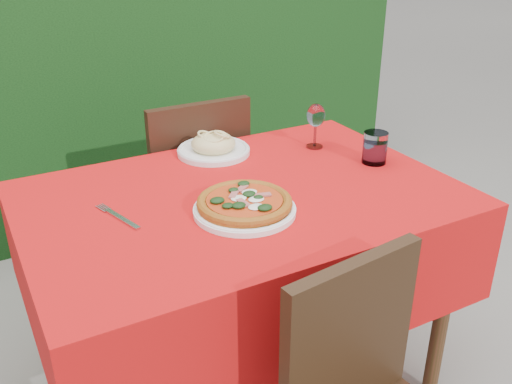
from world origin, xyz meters
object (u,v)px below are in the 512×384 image
fork (122,219)px  chair_far (193,188)px  wine_glass (316,117)px  water_glass (375,149)px  pasta_plate (213,147)px  pizza_plate (245,205)px

fork → chair_far: bearing=36.5°
wine_glass → water_glass: bearing=-66.1°
chair_far → wine_glass: wine_glass is taller
pasta_plate → wine_glass: (0.34, -0.12, 0.09)m
chair_far → water_glass: chair_far is taller
water_glass → wine_glass: size_ratio=0.66×
wine_glass → fork: size_ratio=0.77×
chair_far → water_glass: (0.41, -0.58, 0.29)m
water_glass → fork: (-0.85, 0.01, -0.04)m
chair_far → pasta_plate: size_ratio=3.54×
pizza_plate → water_glass: (0.54, 0.11, 0.02)m
pasta_plate → wine_glass: wine_glass is taller
pizza_plate → fork: 0.33m
pasta_plate → fork: (-0.42, -0.32, -0.02)m
chair_far → fork: size_ratio=4.26×
chair_far → pasta_plate: 0.37m
pizza_plate → wine_glass: bearing=35.8°
chair_far → water_glass: bearing=125.2°
water_glass → fork: water_glass is taller
pizza_plate → water_glass: 0.56m
chair_far → fork: chair_far is taller
water_glass → fork: 0.85m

